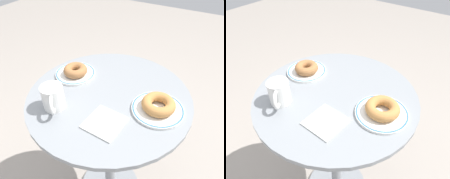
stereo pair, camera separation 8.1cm
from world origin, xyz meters
TOP-DOWN VIEW (x-y plane):
  - cafe_table at (0.00, 0.00)m, footprint 0.65×0.65m
  - plate_left at (-0.20, 0.04)m, footprint 0.17×0.17m
  - plate_right at (0.20, 0.01)m, footprint 0.19×0.19m
  - donut_cinnamon at (-0.19, 0.04)m, footprint 0.13×0.13m
  - donut_old_fashioned at (0.20, 0.01)m, footprint 0.15×0.15m
  - paper_napkin at (0.06, -0.14)m, footprint 0.13×0.13m
  - coffee_mug at (-0.14, -0.16)m, footprint 0.10×0.11m

SIDE VIEW (x-z plane):
  - cafe_table at x=0.00m, z-range 0.13..0.88m
  - paper_napkin at x=0.06m, z-range 0.75..0.76m
  - plate_left at x=-0.20m, z-range 0.75..0.76m
  - plate_right at x=0.20m, z-range 0.75..0.76m
  - donut_cinnamon at x=-0.19m, z-range 0.76..0.80m
  - donut_old_fashioned at x=0.20m, z-range 0.76..0.80m
  - coffee_mug at x=-0.14m, z-range 0.75..0.84m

